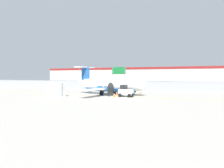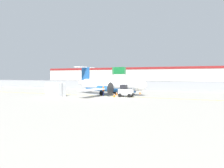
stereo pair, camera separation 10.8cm
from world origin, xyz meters
name	(u,v)px [view 1 (the left image)]	position (x,y,z in m)	size (l,w,h in m)	color
ground_plane	(112,96)	(0.00, 2.00, 0.00)	(140.00, 140.00, 0.01)	#ADA89E
perimeter_fence	(137,85)	(0.00, 18.00, 1.12)	(98.00, 0.10, 2.10)	gray
parking_lot_strip	(146,87)	(0.00, 29.50, 0.06)	(98.00, 17.00, 0.12)	#38383A
background_building	(157,76)	(0.00, 47.99, 3.26)	(91.00, 8.10, 6.50)	beige
commuter_airplane	(111,85)	(-1.13, 4.63, 1.60)	(13.77, 16.07, 4.92)	white
baggage_tug	(126,91)	(2.35, 1.92, 0.86)	(2.36, 1.43, 1.88)	silver
ground_crew_worker	(103,90)	(-1.25, 1.60, 0.95)	(0.43, 0.54, 1.70)	#191E4C
cargo_container	(56,90)	(-7.79, -1.88, 1.10)	(2.48, 2.09, 2.20)	silver
traffic_cone_near_left	(140,92)	(3.33, 7.39, 0.31)	(0.36, 0.36, 0.64)	orange
traffic_cone_near_right	(117,93)	(0.22, 3.79, 0.31)	(0.36, 0.36, 0.64)	orange
traffic_cone_far_left	(114,95)	(0.88, 0.86, 0.31)	(0.36, 0.36, 0.64)	orange
traffic_cone_far_right	(132,94)	(3.02, 2.94, 0.31)	(0.36, 0.36, 0.64)	orange
parked_car_0	(106,83)	(-13.03, 30.64, 0.89)	(4.22, 2.04, 1.58)	silver
parked_car_1	(130,84)	(-5.34, 31.19, 0.89)	(4.34, 2.30, 1.58)	red
parked_car_2	(165,84)	(4.42, 35.59, 0.89)	(4.34, 2.32, 1.58)	silver
parked_car_3	(193,85)	(12.34, 29.76, 0.89)	(4.26, 2.11, 1.58)	red
highway_sign	(119,72)	(-5.14, 20.05, 4.14)	(3.60, 0.14, 5.50)	slate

